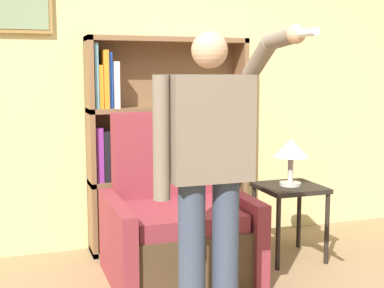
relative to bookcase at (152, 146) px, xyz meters
name	(u,v)px	position (x,y,z in m)	size (l,w,h in m)	color
wall_back	(159,80)	(0.12, 0.16, 0.54)	(8.00, 0.11, 2.80)	#DBCC84
bookcase	(152,146)	(0.00, 0.00, 0.00)	(1.33, 0.28, 1.76)	brown
armchair	(176,227)	(0.00, -0.68, -0.50)	(0.99, 0.90, 1.18)	#4C3823
person_standing	(209,166)	(-0.10, -1.61, 0.11)	(0.59, 0.78, 1.69)	#384256
side_table	(290,197)	(0.96, -0.62, -0.37)	(0.48, 0.48, 0.59)	black
table_lamp	(291,151)	(0.96, -0.62, 0.00)	(0.28, 0.28, 0.37)	#B7B2A8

